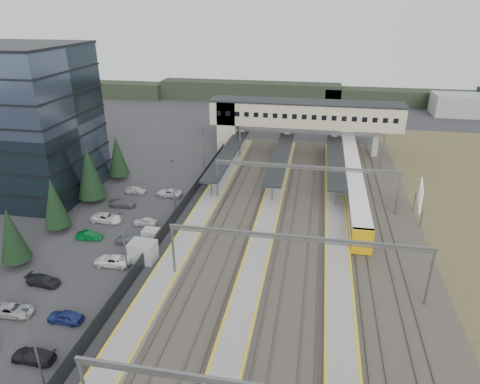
% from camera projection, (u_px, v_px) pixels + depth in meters
% --- Properties ---
extents(ground, '(220.00, 220.00, 0.00)m').
position_uv_depth(ground, '(208.00, 245.00, 57.58)').
color(ground, '#2B2B2D').
rests_on(ground, ground).
extents(office_building, '(24.30, 18.30, 24.30)m').
position_uv_depth(office_building, '(10.00, 122.00, 69.49)').
color(office_building, '#38435A').
rests_on(office_building, ground).
extents(conifer_row, '(4.42, 49.82, 9.50)m').
position_uv_depth(conifer_row, '(37.00, 212.00, 55.84)').
color(conifer_row, black).
rests_on(conifer_row, ground).
extents(car_park, '(10.74, 44.47, 1.30)m').
position_uv_depth(car_park, '(88.00, 259.00, 53.30)').
color(car_park, silver).
rests_on(car_park, ground).
extents(lampposts, '(0.50, 53.25, 8.07)m').
position_uv_depth(lampposts, '(153.00, 207.00, 58.30)').
color(lampposts, slate).
rests_on(lampposts, ground).
extents(fence, '(0.08, 90.00, 2.00)m').
position_uv_depth(fence, '(174.00, 218.00, 62.77)').
color(fence, '#26282B').
rests_on(fence, ground).
extents(relay_cabin_near, '(3.35, 2.56, 2.66)m').
position_uv_depth(relay_cabin_near, '(143.00, 251.00, 53.59)').
color(relay_cabin_near, gray).
rests_on(relay_cabin_near, ground).
extents(relay_cabin_far, '(2.23, 1.89, 1.96)m').
position_uv_depth(relay_cabin_far, '(151.00, 236.00, 57.90)').
color(relay_cabin_far, gray).
rests_on(relay_cabin_far, ground).
extents(rail_corridor, '(34.00, 90.00, 0.92)m').
position_uv_depth(rail_corridor, '(281.00, 232.00, 60.41)').
color(rail_corridor, '#35322A').
rests_on(rail_corridor, ground).
extents(canopies, '(23.10, 30.00, 3.28)m').
position_uv_depth(canopies, '(281.00, 156.00, 79.13)').
color(canopies, black).
rests_on(canopies, ground).
extents(footbridge, '(40.40, 6.40, 11.20)m').
position_uv_depth(footbridge, '(292.00, 116.00, 90.89)').
color(footbridge, tan).
rests_on(footbridge, ground).
extents(gantries, '(28.40, 62.28, 7.17)m').
position_uv_depth(gantries, '(302.00, 202.00, 55.86)').
color(gantries, slate).
rests_on(gantries, ground).
extents(train, '(2.73, 57.00, 3.44)m').
position_uv_depth(train, '(351.00, 167.00, 79.67)').
color(train, white).
rests_on(train, ground).
extents(billboard, '(1.24, 6.47, 5.65)m').
position_uv_depth(billboard, '(421.00, 196.00, 62.92)').
color(billboard, slate).
rests_on(billboard, ground).
extents(treeline_far, '(170.00, 19.00, 7.00)m').
position_uv_depth(treeline_far, '(353.00, 96.00, 135.45)').
color(treeline_far, black).
rests_on(treeline_far, ground).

